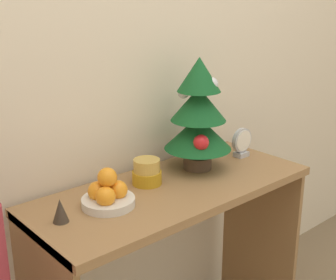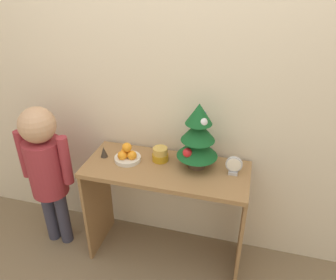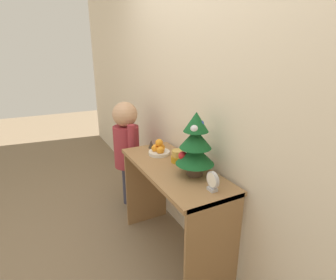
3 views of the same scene
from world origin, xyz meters
name	(u,v)px [view 1 (image 1 of 3)]	position (x,y,z in m)	size (l,w,h in m)	color
back_wall	(126,38)	(0.00, 0.48, 1.25)	(7.00, 0.05, 2.50)	beige
console_table	(173,233)	(0.00, 0.22, 0.57)	(1.04, 0.43, 0.76)	olive
mini_tree	(198,114)	(0.18, 0.28, 0.98)	(0.26, 0.26, 0.43)	#4C3828
fruit_bowl	(108,195)	(-0.27, 0.23, 0.80)	(0.17, 0.17, 0.13)	silver
singing_bowl	(147,172)	(-0.06, 0.29, 0.80)	(0.11, 0.11, 0.09)	#B78419
desk_clock	(242,143)	(0.41, 0.26, 0.82)	(0.10, 0.04, 0.12)	#B2B2B7
figurine	(60,210)	(-0.43, 0.24, 0.80)	(0.05, 0.05, 0.07)	#382D23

